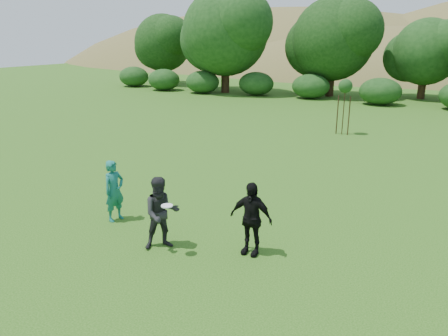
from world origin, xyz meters
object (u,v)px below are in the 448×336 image
at_px(player_teal, 114,191).
at_px(player_black, 251,218).
at_px(sapling, 345,88).
at_px(player_grey, 161,213).

height_order(player_teal, player_black, player_black).
bearing_deg(sapling, player_teal, -101.01).
bearing_deg(sapling, player_grey, -92.33).
distance_m(player_teal, player_black, 4.14).
xyz_separation_m(player_teal, player_black, (4.14, 0.03, 0.03)).
bearing_deg(player_teal, player_grey, -99.73).
bearing_deg(player_grey, sapling, 42.89).
xyz_separation_m(player_teal, sapling, (2.74, 14.11, 1.56)).
distance_m(player_black, sapling, 14.23).
xyz_separation_m(player_grey, player_black, (2.00, 0.76, -0.01)).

